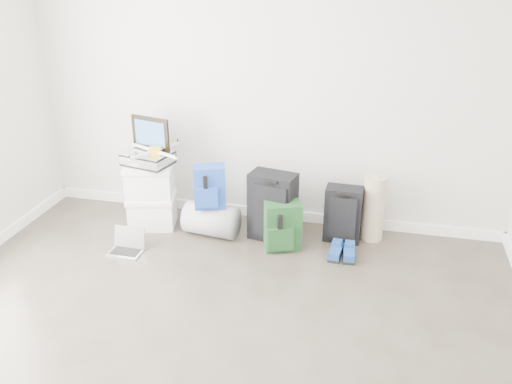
% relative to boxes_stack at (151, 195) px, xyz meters
% --- Properties ---
extents(room_envelope, '(4.52, 5.02, 2.71)m').
position_rel_boxes_stack_xyz_m(room_envelope, '(1.03, -2.06, 1.40)').
color(room_envelope, silver).
rests_on(room_envelope, ground).
extents(boxes_stack, '(0.51, 0.45, 0.63)m').
position_rel_boxes_stack_xyz_m(boxes_stack, '(0.00, 0.00, 0.00)').
color(boxes_stack, silver).
rests_on(boxes_stack, ground).
extents(briefcase, '(0.47, 0.39, 0.12)m').
position_rel_boxes_stack_xyz_m(briefcase, '(0.00, 0.00, 0.37)').
color(briefcase, '#B2B2B7').
rests_on(briefcase, boxes_stack).
extents(painting, '(0.40, 0.13, 0.31)m').
position_rel_boxes_stack_xyz_m(painting, '(0.00, 0.10, 0.59)').
color(painting, black).
rests_on(painting, briefcase).
extents(drone, '(0.54, 0.54, 0.05)m').
position_rel_boxes_stack_xyz_m(drone, '(0.08, -0.02, 0.46)').
color(drone, yellow).
rests_on(drone, briefcase).
extents(duffel_bag, '(0.53, 0.37, 0.30)m').
position_rel_boxes_stack_xyz_m(duffel_bag, '(0.61, -0.05, -0.17)').
color(duffel_bag, '#93959B').
rests_on(duffel_bag, ground).
extents(blue_backpack, '(0.32, 0.28, 0.39)m').
position_rel_boxes_stack_xyz_m(blue_backpack, '(0.61, -0.08, 0.17)').
color(blue_backpack, '#174498').
rests_on(blue_backpack, duffel_bag).
extents(large_suitcase, '(0.45, 0.34, 0.64)m').
position_rel_boxes_stack_xyz_m(large_suitcase, '(1.18, 0.01, 0.00)').
color(large_suitcase, black).
rests_on(large_suitcase, ground).
extents(green_backpack, '(0.36, 0.32, 0.44)m').
position_rel_boxes_stack_xyz_m(green_backpack, '(1.30, -0.16, -0.11)').
color(green_backpack, black).
rests_on(green_backpack, ground).
extents(carry_on, '(0.34, 0.23, 0.52)m').
position_rel_boxes_stack_xyz_m(carry_on, '(1.81, 0.12, -0.06)').
color(carry_on, black).
rests_on(carry_on, ground).
extents(shoes, '(0.23, 0.26, 0.08)m').
position_rel_boxes_stack_xyz_m(shoes, '(1.84, -0.19, -0.28)').
color(shoes, black).
rests_on(shoes, ground).
extents(rolled_rug, '(0.20, 0.20, 0.62)m').
position_rel_boxes_stack_xyz_m(rolled_rug, '(2.07, 0.22, -0.01)').
color(rolled_rug, tan).
rests_on(rolled_rug, ground).
extents(laptop, '(0.29, 0.21, 0.21)m').
position_rel_boxes_stack_xyz_m(laptop, '(-0.03, -0.52, -0.27)').
color(laptop, '#B8B7BC').
rests_on(laptop, ground).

